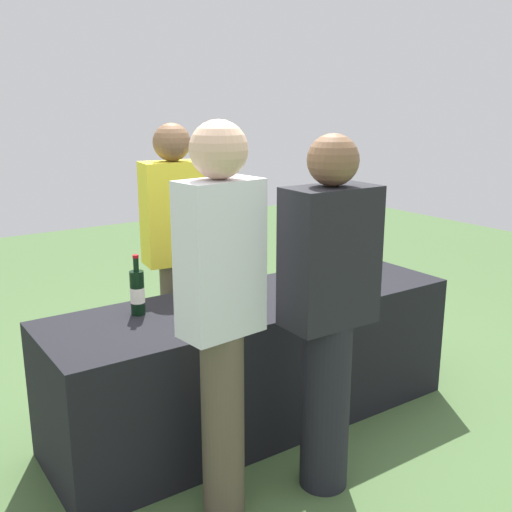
% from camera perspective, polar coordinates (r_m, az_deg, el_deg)
% --- Properties ---
extents(ground_plane, '(12.00, 12.00, 0.00)m').
position_cam_1_polar(ground_plane, '(3.70, 0.00, -15.17)').
color(ground_plane, '#476638').
extents(tasting_table, '(2.38, 0.73, 0.75)m').
position_cam_1_polar(tasting_table, '(3.53, 0.00, -9.87)').
color(tasting_table, black).
rests_on(tasting_table, ground_plane).
extents(wine_bottle_0, '(0.08, 0.08, 0.32)m').
position_cam_1_polar(wine_bottle_0, '(3.18, -11.16, -3.38)').
color(wine_bottle_0, black).
rests_on(wine_bottle_0, tasting_table).
extents(wine_bottle_1, '(0.07, 0.07, 0.29)m').
position_cam_1_polar(wine_bottle_1, '(3.33, -6.27, -2.63)').
color(wine_bottle_1, black).
rests_on(wine_bottle_1, tasting_table).
extents(wine_bottle_2, '(0.07, 0.07, 0.32)m').
position_cam_1_polar(wine_bottle_2, '(3.33, -3.23, -2.40)').
color(wine_bottle_2, black).
rests_on(wine_bottle_2, tasting_table).
extents(wine_bottle_3, '(0.08, 0.08, 0.31)m').
position_cam_1_polar(wine_bottle_3, '(3.43, -0.74, -1.96)').
color(wine_bottle_3, black).
rests_on(wine_bottle_3, tasting_table).
extents(wine_bottle_4, '(0.07, 0.07, 0.33)m').
position_cam_1_polar(wine_bottle_4, '(3.81, 5.74, -0.14)').
color(wine_bottle_4, black).
rests_on(wine_bottle_4, tasting_table).
extents(wine_bottle_5, '(0.07, 0.07, 0.31)m').
position_cam_1_polar(wine_bottle_5, '(4.01, 10.28, 0.21)').
color(wine_bottle_5, black).
rests_on(wine_bottle_5, tasting_table).
extents(wine_glass_0, '(0.07, 0.07, 0.13)m').
position_cam_1_polar(wine_glass_0, '(3.18, -2.99, -3.71)').
color(wine_glass_0, silver).
rests_on(wine_glass_0, tasting_table).
extents(wine_glass_1, '(0.06, 0.06, 0.13)m').
position_cam_1_polar(wine_glass_1, '(3.18, -0.67, -3.75)').
color(wine_glass_1, silver).
rests_on(wine_glass_1, tasting_table).
extents(wine_glass_2, '(0.06, 0.06, 0.13)m').
position_cam_1_polar(wine_glass_2, '(3.34, 3.17, -2.72)').
color(wine_glass_2, silver).
rests_on(wine_glass_2, tasting_table).
extents(server_pouring, '(0.41, 0.26, 1.71)m').
position_cam_1_polar(server_pouring, '(3.80, -7.64, 0.72)').
color(server_pouring, brown).
rests_on(server_pouring, ground_plane).
extents(guest_0, '(0.37, 0.24, 1.76)m').
position_cam_1_polar(guest_0, '(2.55, -3.33, -4.80)').
color(guest_0, brown).
rests_on(guest_0, ground_plane).
extents(guest_1, '(0.43, 0.24, 1.70)m').
position_cam_1_polar(guest_1, '(2.78, 6.86, -4.82)').
color(guest_1, black).
rests_on(guest_1, ground_plane).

